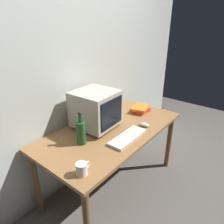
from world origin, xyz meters
TOP-DOWN VIEW (x-y plane):
  - ground_plane at (0.00, 0.00)m, footprint 6.00×6.00m
  - back_wall at (0.00, 0.44)m, footprint 4.00×0.08m
  - desk at (0.00, 0.00)m, footprint 1.51×0.77m
  - crt_monitor at (-0.07, 0.15)m, footprint 0.40×0.40m
  - keyboard at (-0.05, -0.22)m, footprint 0.42×0.15m
  - computer_mouse at (0.24, -0.22)m, footprint 0.07×0.11m
  - bottle_tall at (-0.37, 0.04)m, footprint 0.08×0.08m
  - bottle_short at (0.37, 0.19)m, footprint 0.06×0.06m
  - book_stack at (0.53, 0.00)m, footprint 0.25×0.21m
  - mug at (-0.63, -0.24)m, footprint 0.12×0.08m

SIDE VIEW (x-z plane):
  - ground_plane at x=0.00m, z-range 0.00..0.00m
  - desk at x=0.00m, z-range 0.27..0.99m
  - keyboard at x=-0.05m, z-range 0.72..0.74m
  - computer_mouse at x=0.24m, z-range 0.72..0.76m
  - book_stack at x=0.53m, z-range 0.72..0.78m
  - mug at x=-0.63m, z-range 0.72..0.81m
  - bottle_short at x=0.37m, z-range 0.70..0.86m
  - bottle_tall at x=-0.37m, z-range 0.68..0.98m
  - crt_monitor at x=-0.07m, z-range 0.73..1.10m
  - back_wall at x=0.00m, z-range 0.00..2.50m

